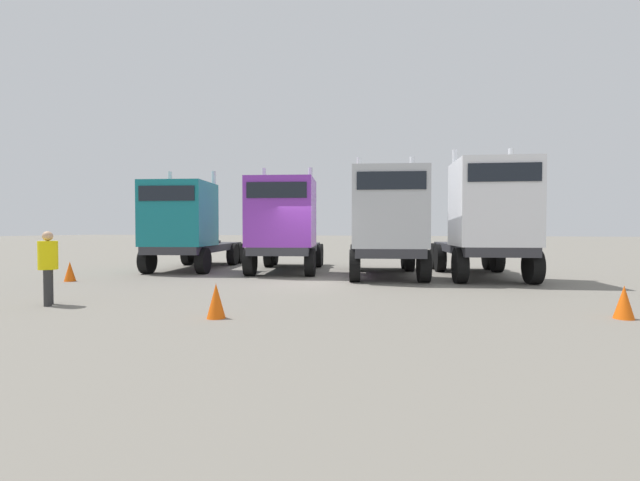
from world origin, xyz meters
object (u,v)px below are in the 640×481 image
at_px(semi_truck_silver, 387,223).
at_px(semi_truck_white, 487,220).
at_px(traffic_cone_far, 70,271).
at_px(traffic_cone_mid, 216,301).
at_px(semi_truck_teal, 187,226).
at_px(visitor_in_hivis, 48,263).
at_px(semi_truck_purple, 284,225).
at_px(traffic_cone_near, 624,302).

relative_size(semi_truck_silver, semi_truck_white, 0.99).
relative_size(semi_truck_white, traffic_cone_far, 9.87).
bearing_deg(traffic_cone_mid, semi_truck_white, 54.62).
distance_m(semi_truck_teal, visitor_in_hivis, 8.11).
height_order(semi_truck_white, visitor_in_hivis, semi_truck_white).
bearing_deg(visitor_in_hivis, semi_truck_purple, 31.12).
distance_m(semi_truck_purple, visitor_in_hivis, 8.59).
bearing_deg(semi_truck_purple, semi_truck_silver, 67.71).
bearing_deg(semi_truck_teal, semi_truck_silver, 75.08).
distance_m(semi_truck_teal, semi_truck_purple, 4.19).
height_order(traffic_cone_near, traffic_cone_far, traffic_cone_far).
height_order(semi_truck_purple, traffic_cone_near, semi_truck_purple).
xyz_separation_m(semi_truck_teal, semi_truck_white, (11.53, -0.15, 0.20)).
bearing_deg(semi_truck_teal, traffic_cone_far, -32.94).
relative_size(traffic_cone_near, traffic_cone_mid, 0.95).
distance_m(visitor_in_hivis, traffic_cone_far, 4.96).
bearing_deg(semi_truck_white, semi_truck_purple, -101.28).
relative_size(semi_truck_silver, traffic_cone_near, 9.98).
bearing_deg(traffic_cone_near, traffic_cone_far, 171.95).
distance_m(semi_truck_teal, traffic_cone_far, 4.75).
bearing_deg(visitor_in_hivis, traffic_cone_near, -32.46).
height_order(semi_truck_purple, visitor_in_hivis, semi_truck_purple).
relative_size(semi_truck_teal, visitor_in_hivis, 4.07).
relative_size(visitor_in_hivis, traffic_cone_mid, 2.48).
height_order(visitor_in_hivis, traffic_cone_near, visitor_in_hivis).
xyz_separation_m(semi_truck_silver, traffic_cone_near, (5.10, -5.67, -1.61)).
xyz_separation_m(traffic_cone_near, traffic_cone_mid, (-7.53, -1.94, 0.02)).
distance_m(semi_truck_teal, semi_truck_silver, 8.24).
xyz_separation_m(semi_truck_white, traffic_cone_mid, (-5.74, -8.08, -1.69)).
bearing_deg(traffic_cone_far, semi_truck_silver, 19.63).
relative_size(semi_truck_white, traffic_cone_near, 10.09).
height_order(semi_truck_teal, semi_truck_purple, semi_truck_purple).
distance_m(semi_truck_silver, traffic_cone_far, 10.67).
relative_size(semi_truck_teal, traffic_cone_near, 10.60).
bearing_deg(semi_truck_silver, semi_truck_purple, -111.50).
bearing_deg(traffic_cone_mid, traffic_cone_far, 151.52).
height_order(semi_truck_purple, traffic_cone_mid, semi_truck_purple).
xyz_separation_m(semi_truck_purple, traffic_cone_mid, (1.61, -8.41, -1.54)).
relative_size(semi_truck_purple, visitor_in_hivis, 3.89).
relative_size(semi_truck_purple, traffic_cone_mid, 9.64).
bearing_deg(traffic_cone_far, semi_truck_white, 16.85).
distance_m(semi_truck_purple, traffic_cone_mid, 8.70).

